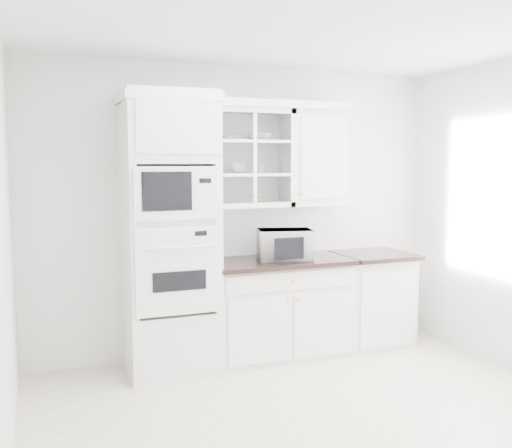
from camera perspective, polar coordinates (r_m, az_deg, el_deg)
name	(u,v)px	position (r m, az deg, el deg)	size (l,w,h in m)	color
ground	(323,424)	(4.21, 6.73, -19.27)	(4.00, 3.50, 0.01)	beige
room_shell	(299,167)	(4.19, 4.31, 5.72)	(4.00, 3.50, 2.70)	white
oven_column	(170,234)	(4.93, -8.62, -1.02)	(0.76, 0.68, 2.40)	white
base_cabinet_run	(279,307)	(5.40, 2.29, -8.28)	(1.32, 0.67, 0.92)	white
extra_base_cabinet	(371,298)	(5.86, 11.40, -7.25)	(0.72, 0.67, 0.92)	white
upper_cabinet_glass	(249,158)	(5.27, -0.75, 6.60)	(0.80, 0.33, 0.90)	white
upper_cabinet_solid	(315,158)	(5.54, 5.87, 6.55)	(0.55, 0.33, 0.90)	white
crown_molding	(238,104)	(5.23, -1.76, 11.92)	(2.14, 0.38, 0.07)	white
countertop_microwave	(285,244)	(5.26, 2.88, -2.04)	(0.48, 0.40, 0.28)	white
bowl_a	(228,138)	(5.22, -2.84, 8.61)	(0.19, 0.19, 0.05)	white
bowl_b	(260,137)	(5.32, 0.41, 8.68)	(0.21, 0.21, 0.07)	white
cup_a	(238,168)	(5.22, -1.80, 5.62)	(0.13, 0.13, 0.10)	white
cup_b	(260,169)	(5.33, 0.43, 5.55)	(0.09, 0.09, 0.08)	white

